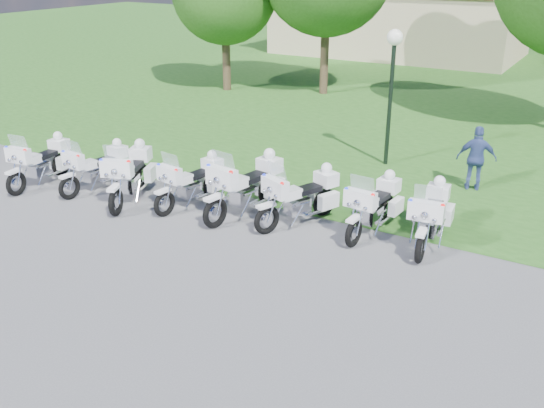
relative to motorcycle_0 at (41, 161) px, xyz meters
The scene contains 13 objects.
ground 6.57m from the motorcycle_0, 11.37° to the right, with size 100.00×100.00×0.00m, color #55555A.
grass_lawn 26.51m from the motorcycle_0, 75.99° to the left, with size 100.00×48.00×0.01m, color #275B1C.
motorcycle_0 is the anchor object (origin of this frame).
motorcycle_1 1.66m from the motorcycle_0, 16.65° to the left, with size 0.87×2.21×1.49m.
motorcycle_2 2.87m from the motorcycle_0, ahead, with size 1.38×2.35×1.66m.
motorcycle_3 4.48m from the motorcycle_0, 11.19° to the left, with size 0.95×2.23×1.50m.
motorcycle_4 5.95m from the motorcycle_0, 10.59° to the left, with size 1.12×2.58×1.74m.
motorcycle_5 7.32m from the motorcycle_0, ahead, with size 1.34×2.24×1.59m.
motorcycle_6 8.97m from the motorcycle_0, 10.76° to the left, with size 0.84×2.27×1.53m.
motorcycle_7 10.22m from the motorcycle_0, ahead, with size 0.93×2.34×1.57m.
lamp_post 9.94m from the motorcycle_0, 40.26° to the left, with size 0.44×0.44×3.87m.
building_west 26.75m from the motorcycle_0, 89.11° to the left, with size 14.56×8.32×4.10m.
bystander_c 11.49m from the motorcycle_0, 28.30° to the left, with size 1.00×0.42×1.70m, color #384886.
Camera 1 is at (6.73, -8.82, 5.80)m, focal length 40.00 mm.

